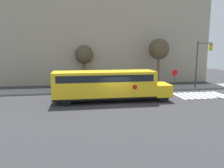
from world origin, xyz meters
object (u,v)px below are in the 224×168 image
object	(u,v)px
school_bus	(108,84)
traffic_light	(201,58)
tree_far_sidewalk	(84,55)
stop_sign	(175,76)
tree_near_sidewalk	(159,49)

from	to	relation	value
school_bus	traffic_light	bearing A→B (deg)	18.83
school_bus	traffic_light	size ratio (longest dim) A/B	1.90
traffic_light	tree_far_sidewalk	bearing A→B (deg)	157.73
traffic_light	tree_far_sidewalk	xyz separation A→B (m)	(-13.79, 5.65, 0.28)
tree_far_sidewalk	stop_sign	bearing A→B (deg)	-22.71
traffic_light	tree_near_sidewalk	size ratio (longest dim) A/B	0.93
school_bus	tree_far_sidewalk	world-z (taller)	tree_far_sidewalk
tree_near_sidewalk	stop_sign	bearing A→B (deg)	-68.98
tree_near_sidewalk	tree_far_sidewalk	bearing A→B (deg)	169.75
tree_near_sidewalk	tree_far_sidewalk	size ratio (longest dim) A/B	1.17
traffic_light	school_bus	bearing A→B (deg)	-161.17
traffic_light	tree_far_sidewalk	size ratio (longest dim) A/B	1.09
stop_sign	tree_far_sidewalk	bearing A→B (deg)	157.29
stop_sign	tree_near_sidewalk	bearing A→B (deg)	111.02
school_bus	tree_near_sidewalk	world-z (taller)	tree_near_sidewalk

